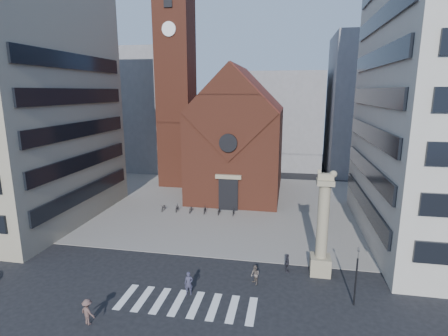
% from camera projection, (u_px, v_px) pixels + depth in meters
% --- Properties ---
extents(ground, '(120.00, 120.00, 0.00)m').
position_uv_depth(ground, '(191.00, 280.00, 27.38)').
color(ground, black).
rests_on(ground, ground).
extents(piazza, '(46.00, 30.00, 0.05)m').
position_uv_depth(piazza, '(231.00, 205.00, 45.60)').
color(piazza, gray).
rests_on(piazza, ground).
extents(zebra_crossing, '(10.20, 3.20, 0.01)m').
position_uv_depth(zebra_crossing, '(187.00, 303.00, 24.40)').
color(zebra_crossing, white).
rests_on(zebra_crossing, ground).
extents(church, '(12.00, 16.65, 18.00)m').
position_uv_depth(church, '(238.00, 138.00, 49.68)').
color(church, brown).
rests_on(church, ground).
extents(campanile, '(5.50, 5.50, 31.20)m').
position_uv_depth(campanile, '(176.00, 83.00, 52.66)').
color(campanile, brown).
rests_on(campanile, ground).
extents(building_left, '(18.00, 20.00, 26.00)m').
position_uv_depth(building_left, '(4.00, 105.00, 38.52)').
color(building_left, gray).
rests_on(building_left, ground).
extents(bg_block_left, '(16.00, 14.00, 22.00)m').
position_uv_depth(bg_block_left, '(147.00, 110.00, 67.01)').
color(bg_block_left, gray).
rests_on(bg_block_left, ground).
extents(bg_block_mid, '(14.00, 12.00, 18.00)m').
position_uv_depth(bg_block_mid, '(284.00, 120.00, 67.53)').
color(bg_block_mid, gray).
rests_on(bg_block_mid, ground).
extents(bg_block_right, '(16.00, 14.00, 24.00)m').
position_uv_depth(bg_block_right, '(377.00, 106.00, 61.11)').
color(bg_block_right, gray).
rests_on(bg_block_right, ground).
extents(lion_column, '(1.63, 1.60, 8.68)m').
position_uv_depth(lion_column, '(322.00, 234.00, 27.70)').
color(lion_column, gray).
rests_on(lion_column, ground).
extents(traffic_light, '(0.13, 0.16, 4.30)m').
position_uv_depth(traffic_light, '(356.00, 275.00, 23.75)').
color(traffic_light, black).
rests_on(traffic_light, ground).
extents(pedestrian_0, '(0.69, 0.52, 1.73)m').
position_uv_depth(pedestrian_0, '(189.00, 283.00, 25.36)').
color(pedestrian_0, '#323145').
rests_on(pedestrian_0, ground).
extents(pedestrian_1, '(0.91, 0.95, 1.55)m').
position_uv_depth(pedestrian_1, '(255.00, 275.00, 26.69)').
color(pedestrian_1, '#5E534B').
rests_on(pedestrian_1, ground).
extents(pedestrian_2, '(0.51, 0.97, 1.58)m').
position_uv_depth(pedestrian_2, '(287.00, 263.00, 28.49)').
color(pedestrian_2, '#26252D').
rests_on(pedestrian_2, ground).
extents(pedestrian_3, '(1.26, 0.97, 1.71)m').
position_uv_depth(pedestrian_3, '(88.00, 312.00, 22.10)').
color(pedestrian_3, brown).
rests_on(pedestrian_3, ground).
extents(scooter_0, '(0.63, 1.56, 0.81)m').
position_uv_depth(scooter_0, '(164.00, 207.00, 43.20)').
color(scooter_0, black).
rests_on(scooter_0, piazza).
extents(scooter_1, '(0.51, 1.51, 0.89)m').
position_uv_depth(scooter_1, '(177.00, 208.00, 42.87)').
color(scooter_1, black).
rests_on(scooter_1, piazza).
extents(scooter_2, '(0.63, 1.56, 0.81)m').
position_uv_depth(scooter_2, '(191.00, 209.00, 42.56)').
color(scooter_2, black).
rests_on(scooter_2, piazza).
extents(scooter_3, '(0.51, 1.51, 0.89)m').
position_uv_depth(scooter_3, '(205.00, 210.00, 42.24)').
color(scooter_3, black).
rests_on(scooter_3, piazza).
extents(scooter_4, '(0.63, 1.56, 0.81)m').
position_uv_depth(scooter_4, '(219.00, 211.00, 41.93)').
color(scooter_4, black).
rests_on(scooter_4, piazza).
extents(scooter_5, '(0.51, 1.51, 0.89)m').
position_uv_depth(scooter_5, '(233.00, 211.00, 41.60)').
color(scooter_5, black).
rests_on(scooter_5, piazza).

